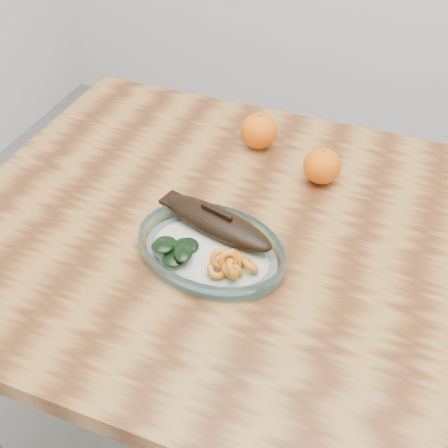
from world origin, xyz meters
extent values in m
cube|color=#592F15|center=(0.00, 0.00, 0.73)|extent=(1.20, 0.80, 0.04)
cylinder|color=brown|center=(-0.54, 0.34, 0.35)|extent=(0.06, 0.06, 0.71)
ellipsoid|color=white|center=(-0.12, -0.08, 0.76)|extent=(0.50, 0.39, 0.01)
torus|color=#8ED5DB|center=(-0.12, -0.08, 0.77)|extent=(0.52, 0.52, 0.03)
ellipsoid|color=silver|center=(-0.12, -0.08, 0.77)|extent=(0.45, 0.34, 0.02)
ellipsoid|color=black|center=(-0.13, -0.03, 0.80)|extent=(0.23, 0.12, 0.04)
ellipsoid|color=black|center=(-0.13, -0.03, 0.79)|extent=(0.19, 0.10, 0.02)
cube|color=black|center=(-0.22, -0.01, 0.80)|extent=(0.05, 0.05, 0.01)
cube|color=black|center=(-0.13, -0.03, 0.82)|extent=(0.06, 0.02, 0.02)
torus|color=#C6600E|center=(-0.09, -0.13, 0.79)|extent=(0.04, 0.04, 0.03)
torus|color=#C6600E|center=(-0.07, -0.12, 0.79)|extent=(0.03, 0.03, 0.04)
torus|color=#C6600E|center=(-0.04, -0.10, 0.79)|extent=(0.04, 0.04, 0.03)
torus|color=#C6600E|center=(-0.06, -0.11, 0.79)|extent=(0.04, 0.03, 0.04)
torus|color=#C6600E|center=(-0.07, -0.12, 0.79)|extent=(0.04, 0.05, 0.04)
torus|color=#C6600E|center=(-0.07, -0.09, 0.79)|extent=(0.05, 0.04, 0.04)
torus|color=#C6600E|center=(-0.07, -0.11, 0.79)|extent=(0.05, 0.04, 0.04)
torus|color=#C6600E|center=(-0.09, -0.11, 0.81)|extent=(0.04, 0.04, 0.04)
torus|color=#C6600E|center=(-0.06, -0.13, 0.81)|extent=(0.03, 0.05, 0.04)
torus|color=#C6600E|center=(-0.07, -0.11, 0.81)|extent=(0.03, 0.04, 0.04)
ellipsoid|color=black|center=(-0.16, -0.11, 0.79)|extent=(0.05, 0.05, 0.01)
ellipsoid|color=black|center=(-0.15, -0.09, 0.79)|extent=(0.05, 0.04, 0.01)
ellipsoid|color=black|center=(-0.17, -0.11, 0.79)|extent=(0.05, 0.05, 0.01)
ellipsoid|color=black|center=(-0.16, -0.13, 0.79)|extent=(0.04, 0.04, 0.01)
ellipsoid|color=black|center=(-0.16, -0.10, 0.79)|extent=(0.05, 0.05, 0.01)
ellipsoid|color=black|center=(-0.19, -0.10, 0.79)|extent=(0.04, 0.04, 0.01)
ellipsoid|color=black|center=(-0.15, -0.12, 0.80)|extent=(0.03, 0.04, 0.01)
ellipsoid|color=black|center=(-0.18, -0.12, 0.80)|extent=(0.04, 0.04, 0.01)
ellipsoid|color=black|center=(-0.15, -0.12, 0.80)|extent=(0.03, 0.04, 0.01)
sphere|color=#FF5305|center=(-0.15, 0.25, 0.79)|extent=(0.07, 0.07, 0.07)
sphere|color=#FF5305|center=(0.00, 0.18, 0.79)|extent=(0.07, 0.07, 0.07)
camera|label=1|loc=(0.14, -0.68, 1.41)|focal=45.00mm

